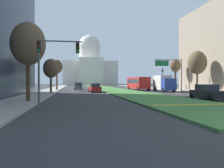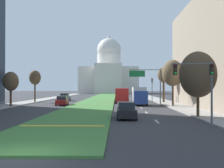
# 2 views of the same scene
# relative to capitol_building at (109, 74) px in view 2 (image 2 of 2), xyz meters

# --- Properties ---
(ground_plane) EXTENTS (289.82, 289.82, 0.00)m
(ground_plane) POSITION_rel_capitol_building_xyz_m (0.00, -65.07, -10.30)
(ground_plane) COLOR #333335
(grass_median) EXTENTS (7.38, 118.56, 0.14)m
(grass_median) POSITION_rel_capitol_building_xyz_m (0.00, -71.66, -10.23)
(grass_median) COLOR #427A38
(grass_median) RESTS_ON ground_plane
(median_curb_nose) EXTENTS (6.64, 0.50, 0.04)m
(median_curb_nose) POSITION_rel_capitol_building_xyz_m (0.00, -121.91, -10.14)
(median_curb_nose) COLOR gold
(median_curb_nose) RESTS_ON grass_median
(lane_dashes_right) EXTENTS (0.16, 60.74, 0.01)m
(lane_dashes_right) POSITION_rel_capitol_building_xyz_m (7.99, -89.38, -10.29)
(lane_dashes_right) COLOR silver
(lane_dashes_right) RESTS_ON ground_plane
(sidewalk_left) EXTENTS (4.00, 118.56, 0.15)m
(sidewalk_left) POSITION_rel_capitol_building_xyz_m (-14.30, -78.25, -10.22)
(sidewalk_left) COLOR #9E9991
(sidewalk_left) RESTS_ON ground_plane
(sidewalk_right) EXTENTS (4.00, 118.56, 0.15)m
(sidewalk_right) POSITION_rel_capitol_building_xyz_m (14.30, -78.25, -10.22)
(sidewalk_right) COLOR #9E9991
(sidewalk_right) RESTS_ON ground_plane
(capitol_building) EXTENTS (30.31, 27.34, 30.50)m
(capitol_building) POSITION_rel_capitol_building_xyz_m (0.00, 0.00, 0.00)
(capitol_building) COLOR silver
(capitol_building) RESTS_ON ground_plane
(traffic_light_near_right) EXTENTS (3.34, 0.35, 5.20)m
(traffic_light_near_right) POSITION_rel_capitol_building_xyz_m (10.95, -121.53, -6.50)
(traffic_light_near_right) COLOR #515456
(traffic_light_near_right) RESTS_ON ground_plane
(traffic_light_far_right) EXTENTS (0.28, 0.35, 5.20)m
(traffic_light_far_right) POSITION_rel_capitol_building_xyz_m (11.80, -85.66, -6.98)
(traffic_light_far_right) COLOR #515456
(traffic_light_far_right) RESTS_ON ground_plane
(overhead_guide_sign) EXTENTS (5.63, 0.20, 6.50)m
(overhead_guide_sign) POSITION_rel_capitol_building_xyz_m (9.89, -95.24, -5.65)
(overhead_guide_sign) COLOR #515456
(overhead_guide_sign) RESTS_ON ground_plane
(street_tree_right_near) EXTENTS (3.88, 3.88, 6.96)m
(street_tree_right_near) POSITION_rel_capitol_building_xyz_m (12.80, -114.57, -5.78)
(street_tree_right_near) COLOR #4C3823
(street_tree_right_near) RESTS_ON ground_plane
(street_tree_left_mid) EXTENTS (2.50, 2.50, 5.70)m
(street_tree_left_mid) POSITION_rel_capitol_building_xyz_m (-12.89, -99.98, -6.21)
(street_tree_left_mid) COLOR #4C3823
(street_tree_left_mid) RESTS_ON ground_plane
(street_tree_right_mid) EXTENTS (3.49, 3.49, 7.72)m
(street_tree_right_mid) POSITION_rel_capitol_building_xyz_m (13.50, -98.59, -4.79)
(street_tree_right_mid) COLOR #4C3823
(street_tree_right_mid) RESTS_ON ground_plane
(street_tree_left_far) EXTENTS (2.41, 2.41, 6.70)m
(street_tree_left_far) POSITION_rel_capitol_building_xyz_m (-12.80, -87.57, -5.18)
(street_tree_left_far) COLOR #4C3823
(street_tree_left_far) RESTS_ON ground_plane
(street_tree_right_far) EXTENTS (2.45, 2.45, 7.23)m
(street_tree_right_far) POSITION_rel_capitol_building_xyz_m (13.74, -88.53, -4.74)
(street_tree_right_far) COLOR #4C3823
(street_tree_right_far) RESTS_ON ground_plane
(sedan_lead_stopped) EXTENTS (1.96, 4.61, 1.68)m
(sedan_lead_stopped) POSITION_rel_capitol_building_xyz_m (5.24, -115.51, -9.51)
(sedan_lead_stopped) COLOR black
(sedan_lead_stopped) RESTS_ON ground_plane
(sedan_midblock) EXTENTS (2.13, 4.56, 1.66)m
(sedan_midblock) POSITION_rel_capitol_building_xyz_m (-5.39, -95.91, -9.52)
(sedan_midblock) COLOR maroon
(sedan_midblock) RESTS_ON ground_plane
(sedan_distant) EXTENTS (2.09, 4.33, 1.75)m
(sedan_distant) POSITION_rel_capitol_building_xyz_m (-8.06, -79.91, -9.48)
(sedan_distant) COLOR #4C5156
(sedan_distant) RESTS_ON ground_plane
(box_truck_delivery) EXTENTS (2.40, 6.40, 3.20)m
(box_truck_delivery) POSITION_rel_capitol_building_xyz_m (8.27, -95.33, -8.62)
(box_truck_delivery) COLOR navy
(box_truck_delivery) RESTS_ON ground_plane
(city_bus) EXTENTS (2.62, 11.00, 2.95)m
(city_bus) POSITION_rel_capitol_building_xyz_m (5.24, -87.21, -8.53)
(city_bus) COLOR #B21E1E
(city_bus) RESTS_ON ground_plane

